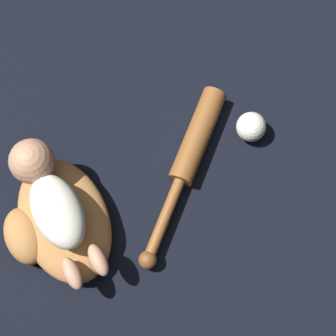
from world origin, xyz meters
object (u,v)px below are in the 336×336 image
object	(u,v)px
baseball_glove	(58,223)
baseball	(251,127)
baseball_bat	(190,155)
baby_figure	(50,196)

from	to	relation	value
baseball_glove	baseball	xyz separation A→B (m)	(-0.07, -0.54, -0.00)
baseball_bat	baseball	size ratio (longest dim) A/B	5.60
baseball_bat	baseball	world-z (taller)	baseball
baby_figure	baseball_bat	xyz separation A→B (m)	(-0.08, -0.35, -0.10)
baseball_glove	baby_figure	distance (m)	0.10
baby_figure	baseball_bat	world-z (taller)	baby_figure
baseball_glove	baseball	distance (m)	0.54
baseball_bat	baseball_glove	bearing A→B (deg)	83.48
baby_figure	baseball	distance (m)	0.54
baseball_glove	baby_figure	bearing A→B (deg)	-30.92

